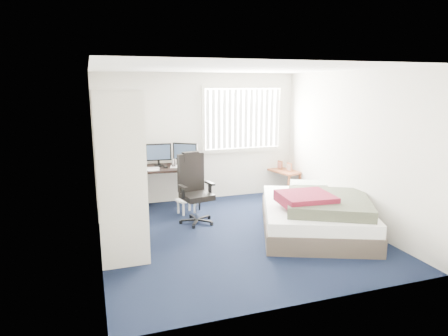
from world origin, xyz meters
name	(u,v)px	position (x,y,z in m)	size (l,w,h in m)	color
ground	(236,234)	(0.00, 0.00, 0.00)	(4.20, 4.20, 0.00)	black
room_shell	(236,138)	(0.00, 0.00, 1.51)	(4.20, 4.20, 4.20)	silver
window_assembly	(243,119)	(0.90, 2.04, 1.60)	(1.72, 0.09, 1.32)	white
closet	(119,151)	(-1.67, 0.27, 1.35)	(0.64, 1.84, 2.22)	beige
desk	(157,166)	(-0.91, 1.75, 0.81)	(1.64, 0.86, 1.24)	black
office_chair	(195,196)	(-0.44, 0.79, 0.45)	(0.66, 0.66, 1.18)	black
footstool	(186,202)	(-0.48, 1.26, 0.20)	(0.39, 0.35, 0.26)	white
nightstand	(284,173)	(1.75, 1.85, 0.46)	(0.56, 0.83, 0.70)	brown
bed	(316,213)	(1.25, -0.26, 0.29)	(2.27, 2.56, 0.69)	#443931
pine_box	(127,242)	(-1.65, -0.14, 0.16)	(0.42, 0.31, 0.31)	#A77E53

